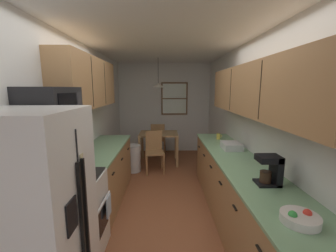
% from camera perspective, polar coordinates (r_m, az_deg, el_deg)
% --- Properties ---
extents(ground_plane, '(12.00, 12.00, 0.00)m').
position_cam_1_polar(ground_plane, '(4.11, -0.98, -16.71)').
color(ground_plane, brown).
extents(wall_left, '(0.10, 9.00, 2.55)m').
position_cam_1_polar(wall_left, '(3.96, -20.95, 1.01)').
color(wall_left, silver).
rests_on(wall_left, ground).
extents(wall_right, '(0.10, 9.00, 2.55)m').
position_cam_1_polar(wall_right, '(3.95, 18.93, 1.11)').
color(wall_right, silver).
rests_on(wall_right, ground).
extents(wall_back, '(4.40, 0.10, 2.55)m').
position_cam_1_polar(wall_back, '(6.35, -0.96, 4.76)').
color(wall_back, silver).
rests_on(wall_back, ground).
extents(ceiling_slab, '(4.40, 9.00, 0.08)m').
position_cam_1_polar(ceiling_slab, '(3.75, -1.10, 21.38)').
color(ceiling_slab, white).
extents(refrigerator, '(0.73, 0.73, 1.70)m').
position_cam_1_polar(refrigerator, '(2.01, -31.67, -21.21)').
color(refrigerator, white).
rests_on(refrigerator, ground).
extents(stove_range, '(0.66, 0.64, 1.10)m').
position_cam_1_polar(stove_range, '(2.75, -23.82, -20.86)').
color(stove_range, white).
rests_on(stove_range, ground).
extents(microwave_over_range, '(0.39, 0.63, 0.32)m').
position_cam_1_polar(microwave_over_range, '(2.44, -28.28, 5.28)').
color(microwave_over_range, black).
extents(counter_left, '(0.64, 1.85, 0.90)m').
position_cam_1_polar(counter_left, '(3.82, -16.52, -11.89)').
color(counter_left, '#A87A4C').
rests_on(counter_left, ground).
extents(upper_cabinets_left, '(0.33, 1.93, 0.73)m').
position_cam_1_polar(upper_cabinets_left, '(3.55, -20.13, 10.61)').
color(upper_cabinets_left, '#A87A4C').
extents(counter_right, '(0.64, 3.36, 0.90)m').
position_cam_1_polar(counter_right, '(3.24, 17.67, -15.99)').
color(counter_right, '#A87A4C').
rests_on(counter_right, ground).
extents(upper_cabinets_right, '(0.33, 3.04, 0.64)m').
position_cam_1_polar(upper_cabinets_right, '(2.94, 22.01, 8.77)').
color(upper_cabinets_right, '#A87A4C').
extents(dining_table, '(0.94, 0.71, 0.76)m').
position_cam_1_polar(dining_table, '(5.37, -2.46, -3.19)').
color(dining_table, '#A87F51').
rests_on(dining_table, ground).
extents(dining_chair_near, '(0.45, 0.45, 0.90)m').
position_cam_1_polar(dining_chair_near, '(4.86, -3.62, -6.15)').
color(dining_chair_near, '#A87A4C').
rests_on(dining_chair_near, ground).
extents(dining_chair_far, '(0.41, 0.41, 0.90)m').
position_cam_1_polar(dining_chair_far, '(5.95, -2.63, -3.16)').
color(dining_chair_far, '#A87A4C').
rests_on(dining_chair_far, ground).
extents(pendant_light, '(0.31, 0.31, 0.69)m').
position_cam_1_polar(pendant_light, '(5.23, -2.57, 10.61)').
color(pendant_light, black).
extents(back_window, '(0.75, 0.05, 0.92)m').
position_cam_1_polar(back_window, '(6.27, 1.69, 7.19)').
color(back_window, brown).
extents(trash_bin, '(0.34, 0.34, 0.59)m').
position_cam_1_polar(trash_bin, '(4.97, -9.15, -8.37)').
color(trash_bin, silver).
rests_on(trash_bin, ground).
extents(storage_canister, '(0.12, 0.12, 0.16)m').
position_cam_1_polar(storage_canister, '(3.10, -20.05, -6.86)').
color(storage_canister, '#265999').
rests_on(storage_canister, counter_left).
extents(dish_towel, '(0.02, 0.16, 0.24)m').
position_cam_1_polar(dish_towel, '(2.76, -15.30, -19.55)').
color(dish_towel, silver).
extents(coffee_maker, '(0.22, 0.18, 0.29)m').
position_cam_1_polar(coffee_maker, '(2.40, 25.41, -10.24)').
color(coffee_maker, black).
rests_on(coffee_maker, counter_right).
extents(mug_by_coffeemaker, '(0.11, 0.07, 0.11)m').
position_cam_1_polar(mug_by_coffeemaker, '(4.17, 13.10, -2.67)').
color(mug_by_coffeemaker, '#E5CC4C').
rests_on(mug_by_coffeemaker, counter_right).
extents(fruit_bowl, '(0.26, 0.26, 0.09)m').
position_cam_1_polar(fruit_bowl, '(1.91, 31.34, -19.89)').
color(fruit_bowl, silver).
rests_on(fruit_bowl, counter_right).
extents(dish_rack, '(0.28, 0.34, 0.10)m').
position_cam_1_polar(dish_rack, '(3.56, 16.31, -5.03)').
color(dish_rack, silver).
rests_on(dish_rack, counter_right).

